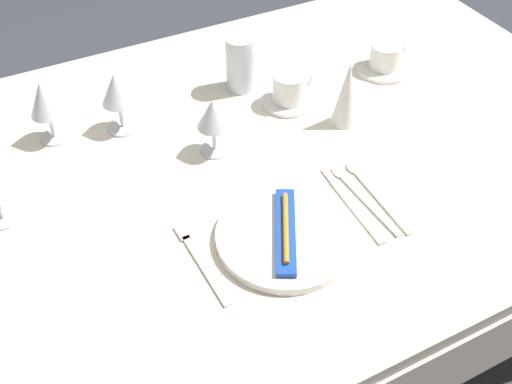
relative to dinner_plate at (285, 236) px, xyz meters
name	(u,v)px	position (x,y,z in m)	size (l,w,h in m)	color
ground_plane	(246,345)	(0.03, 0.24, -0.75)	(6.00, 6.00, 0.00)	#383D47
dining_table	(242,186)	(0.03, 0.24, -0.09)	(1.80, 1.11, 0.74)	silver
dinner_plate	(285,236)	(0.00, 0.00, 0.00)	(0.26, 0.26, 0.02)	white
toothbrush_package	(286,230)	(0.00, 0.00, 0.02)	(0.13, 0.20, 0.02)	blue
fork_outer	(199,259)	(-0.16, 0.03, -0.01)	(0.02, 0.21, 0.00)	beige
dinner_knife	(353,206)	(0.16, 0.01, -0.01)	(0.03, 0.23, 0.00)	beige
spoon_soup	(357,191)	(0.19, 0.05, -0.01)	(0.03, 0.22, 0.01)	beige
spoon_dessert	(370,188)	(0.22, 0.04, -0.01)	(0.03, 0.23, 0.01)	beige
saucer_left	(383,68)	(0.50, 0.39, 0.00)	(0.14, 0.14, 0.01)	white
coffee_cup_left	(386,55)	(0.51, 0.39, 0.03)	(0.10, 0.08, 0.06)	white
saucer_right	(288,101)	(0.22, 0.38, 0.00)	(0.13, 0.13, 0.01)	white
coffee_cup_right	(290,87)	(0.22, 0.38, 0.04)	(0.10, 0.08, 0.07)	white
wine_glass_centre	(213,116)	(-0.01, 0.29, 0.08)	(0.07, 0.07, 0.13)	silver
wine_glass_left	(117,92)	(-0.16, 0.46, 0.09)	(0.07, 0.07, 0.14)	silver
wine_glass_far	(44,101)	(-0.31, 0.50, 0.09)	(0.07, 0.07, 0.15)	silver
drink_tumbler	(241,63)	(0.15, 0.49, 0.06)	(0.07, 0.07, 0.14)	silver
napkin_folded	(347,94)	(0.29, 0.25, 0.07)	(0.06, 0.06, 0.16)	white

